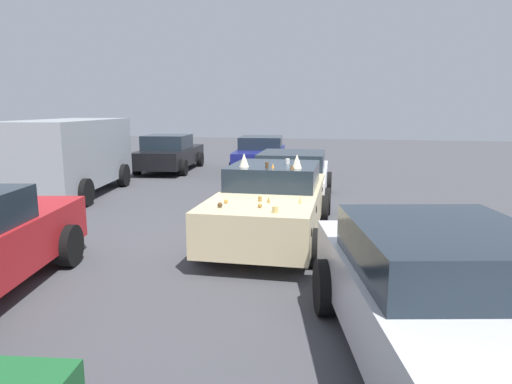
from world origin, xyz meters
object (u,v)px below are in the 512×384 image
(parked_sedan_row_back_far, at_px, (261,155))
(parked_sedan_near_left, at_px, (170,153))
(art_car_decorated, at_px, (272,202))
(parked_sedan_far_right, at_px, (449,305))
(parked_sedan_row_back_center, at_px, (293,177))
(parked_van_behind_left, at_px, (70,153))

(parked_sedan_row_back_far, bearing_deg, parked_sedan_near_left, -99.10)
(parked_sedan_near_left, bearing_deg, art_car_decorated, -153.20)
(parked_sedan_far_right, bearing_deg, parked_sedan_near_left, -160.51)
(art_car_decorated, xyz_separation_m, parked_sedan_near_left, (8.66, 5.81, 0.00))
(parked_sedan_row_back_center, bearing_deg, parked_sedan_row_back_far, 18.41)
(art_car_decorated, height_order, parked_sedan_far_right, art_car_decorated)
(parked_sedan_row_back_center, height_order, parked_sedan_row_back_far, parked_sedan_row_back_far)
(parked_sedan_row_back_center, distance_m, parked_sedan_far_right, 8.11)
(art_car_decorated, height_order, parked_van_behind_left, parked_van_behind_left)
(parked_sedan_row_back_center, bearing_deg, parked_sedan_far_right, -164.88)
(art_car_decorated, bearing_deg, parked_sedan_far_right, 28.44)
(parked_sedan_row_back_center, xyz_separation_m, parked_sedan_row_back_far, (5.04, 1.96, 0.03))
(parked_sedan_near_left, relative_size, parked_sedan_row_back_far, 1.09)
(parked_sedan_row_back_center, bearing_deg, parked_sedan_near_left, 45.16)
(parked_sedan_row_back_center, distance_m, parked_sedan_row_back_far, 5.41)
(art_car_decorated, height_order, parked_sedan_row_back_far, art_car_decorated)
(parked_sedan_row_back_center, xyz_separation_m, parked_sedan_near_left, (5.16, 5.73, 0.02))
(parked_sedan_row_back_center, height_order, parked_sedan_far_right, parked_sedan_far_right)
(parked_sedan_near_left, xyz_separation_m, parked_sedan_row_back_far, (-0.12, -3.77, 0.01))
(parked_sedan_near_left, relative_size, parked_sedan_far_right, 0.99)
(parked_van_behind_left, distance_m, parked_sedan_near_left, 5.63)
(parked_sedan_near_left, height_order, parked_sedan_far_right, parked_sedan_near_left)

